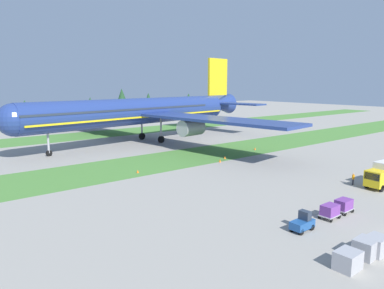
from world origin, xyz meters
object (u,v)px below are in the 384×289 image
(cargo_dolly_second, at_px, (344,205))
(taxiway_marker_2, at_px, (255,149))
(airliner, at_px, (144,111))
(taxiway_marker_0, at_px, (138,171))
(cargo_dolly_lead, at_px, (330,210))
(uld_container_2, at_px, (366,248))
(ground_crew_marshaller, at_px, (353,178))
(taxiway_marker_3, at_px, (225,157))
(taxiway_marker_1, at_px, (220,161))
(uld_container_1, at_px, (348,260))
(uld_container_0, at_px, (377,245))
(baggage_tug, at_px, (303,223))

(cargo_dolly_second, xyz_separation_m, taxiway_marker_2, (21.45, 32.03, -0.65))
(airliner, xyz_separation_m, taxiway_marker_0, (-17.00, -26.01, -7.52))
(cargo_dolly_lead, xyz_separation_m, taxiway_marker_0, (-6.12, 30.36, -0.66))
(cargo_dolly_lead, bearing_deg, uld_container_2, 139.09)
(cargo_dolly_lead, distance_m, ground_crew_marshaller, 15.43)
(ground_crew_marshaller, bearing_deg, taxiway_marker_3, 70.85)
(cargo_dolly_lead, xyz_separation_m, taxiway_marker_1, (9.85, 27.79, -0.65))
(uld_container_1, bearing_deg, cargo_dolly_lead, 37.25)
(cargo_dolly_second, bearing_deg, cargo_dolly_lead, 90.00)
(uld_container_2, bearing_deg, taxiway_marker_3, 63.02)
(uld_container_0, bearing_deg, uld_container_2, 166.01)
(airliner, bearing_deg, cargo_dolly_second, 164.76)
(ground_crew_marshaller, xyz_separation_m, taxiway_marker_3, (-1.84, 24.62, -0.72))
(uld_container_2, bearing_deg, taxiway_marker_2, 52.20)
(cargo_dolly_second, bearing_deg, taxiway_marker_0, 16.15)
(taxiway_marker_2, xyz_separation_m, taxiway_marker_3, (-11.57, -2.50, -0.04))
(uld_container_1, relative_size, taxiway_marker_2, 3.77)
(taxiway_marker_1, bearing_deg, cargo_dolly_second, -104.05)
(uld_container_0, bearing_deg, uld_container_1, 176.77)
(uld_container_1, xyz_separation_m, uld_container_2, (3.10, 0.07, 0.05))
(baggage_tug, relative_size, cargo_dolly_second, 1.18)
(baggage_tug, relative_size, cargo_dolly_lead, 1.18)
(cargo_dolly_lead, height_order, uld_container_0, uld_container_0)
(ground_crew_marshaller, bearing_deg, uld_container_0, -171.54)
(cargo_dolly_second, height_order, ground_crew_marshaller, ground_crew_marshaller)
(ground_crew_marshaller, height_order, taxiway_marker_2, ground_crew_marshaller)
(taxiway_marker_0, bearing_deg, uld_container_2, -89.18)
(airliner, bearing_deg, taxiway_marker_1, 170.74)
(airliner, xyz_separation_m, taxiway_marker_2, (13.46, -24.32, -7.51))
(cargo_dolly_lead, xyz_separation_m, ground_crew_marshaller, (14.62, 4.93, 0.03))
(uld_container_0, xyz_separation_m, taxiway_marker_3, (17.10, 36.40, -0.56))
(taxiway_marker_1, xyz_separation_m, taxiway_marker_2, (14.50, 4.26, -0.00))
(ground_crew_marshaller, xyz_separation_m, taxiway_marker_0, (-20.74, 25.43, -0.68))
(baggage_tug, relative_size, ground_crew_marshaller, 1.50)
(cargo_dolly_lead, bearing_deg, airliner, -11.33)
(uld_container_0, relative_size, taxiway_marker_2, 3.77)
(taxiway_marker_2, bearing_deg, cargo_dolly_second, -123.81)
(cargo_dolly_lead, relative_size, ground_crew_marshaller, 1.27)
(taxiway_marker_2, distance_m, taxiway_marker_3, 11.83)
(uld_container_0, relative_size, taxiway_marker_0, 3.83)
(uld_container_1, height_order, taxiway_marker_1, uld_container_1)
(taxiway_marker_1, height_order, taxiway_marker_2, taxiway_marker_1)
(baggage_tug, height_order, taxiway_marker_2, baggage_tug)
(baggage_tug, bearing_deg, ground_crew_marshaller, -76.22)
(taxiway_marker_2, bearing_deg, airliner, 118.96)
(airliner, relative_size, uld_container_1, 41.22)
(baggage_tug, height_order, uld_container_2, baggage_tug)
(baggage_tug, bearing_deg, uld_container_0, -174.55)
(ground_crew_marshaller, distance_m, taxiway_marker_2, 28.82)
(baggage_tug, relative_size, uld_container_1, 1.30)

